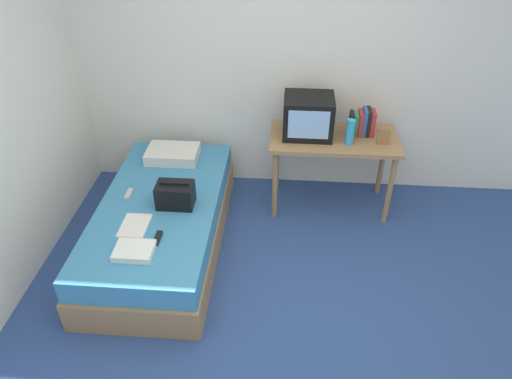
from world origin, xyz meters
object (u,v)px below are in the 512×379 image
water_bottle (350,132)px  picture_frame (383,137)px  pillow (173,154)px  book_row (363,123)px  remote_dark (158,238)px  magazine (135,225)px  handbag (175,195)px  bed (162,224)px  tv (308,116)px  desk (333,146)px  remote_silver (129,194)px  folded_towel (134,251)px

water_bottle → picture_frame: bearing=2.9°
pillow → picture_frame: bearing=-2.3°
book_row → remote_dark: (-1.61, -1.26, -0.39)m
magazine → handbag: bearing=47.9°
bed → handbag: bearing=-11.1°
tv → book_row: bearing=4.9°
tv → water_bottle: 0.40m
water_bottle → handbag: bearing=-156.3°
picture_frame → magazine: picture_frame is taller
picture_frame → remote_dark: picture_frame is taller
picture_frame → tv: bearing=168.4°
desk → remote_dark: 1.81m
handbag → remote_silver: 0.45m
bed → remote_silver: (-0.28, 0.07, 0.25)m
magazine → remote_dark: remote_dark is taller
remote_silver → folded_towel: folded_towel is taller
book_row → folded_towel: (-1.74, -1.42, -0.37)m
magazine → folded_towel: (0.09, -0.31, 0.02)m
tv → handbag: size_ratio=1.47×
book_row → handbag: book_row is taller
book_row → handbag: 1.79m
folded_towel → water_bottle: bearing=37.4°
pillow → tv: bearing=2.7°
picture_frame → handbag: size_ratio=0.48×
desk → folded_towel: desk is taller
magazine → remote_dark: 0.26m
handbag → folded_towel: size_ratio=1.07×
pillow → handbag: bearing=-75.3°
bed → remote_dark: bearing=-76.9°
remote_dark → remote_silver: (-0.39, 0.54, 0.00)m
remote_silver → folded_towel: bearing=-70.1°
handbag → magazine: (-0.27, -0.29, -0.10)m
tv → bed: bearing=-148.6°
desk → tv: tv is taller
tv → desk: bearing=-7.3°
water_bottle → folded_towel: (-1.61, -1.23, -0.38)m
folded_towel → bed: bearing=88.2°
handbag → remote_dark: bearing=-96.2°
remote_dark → book_row: bearing=38.0°
pillow → handbag: handbag is taller
remote_silver → bed: bearing=-14.9°
picture_frame → folded_towel: (-1.90, -1.25, -0.33)m
bed → folded_towel: bearing=-91.8°
pillow → handbag: size_ratio=1.61×
desk → remote_dark: bearing=-139.0°
water_bottle → magazine: size_ratio=0.80×
picture_frame → water_bottle: bearing=-177.1°
bed → picture_frame: picture_frame is taller
water_bottle → magazine: (-1.70, -0.92, -0.40)m
water_bottle → remote_dark: size_ratio=1.48×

